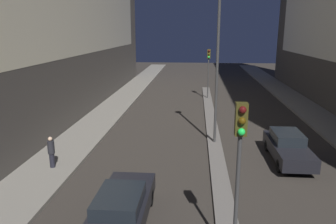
{
  "coord_description": "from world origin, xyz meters",
  "views": [
    {
      "loc": [
        -1.24,
        -4.17,
        6.87
      ],
      "look_at": [
        -2.82,
        14.46,
        2.14
      ],
      "focal_mm": 35.0,
      "sensor_mm": 36.0,
      "label": 1
    }
  ],
  "objects_px": {
    "pedestrian_on_left_sidewalk": "(51,151)",
    "car_right_lane": "(288,147)",
    "traffic_light_near": "(240,150)",
    "car_left_lane": "(122,208)",
    "traffic_light_mid": "(209,63)",
    "street_lamp": "(218,36)"
  },
  "relations": [
    {
      "from": "traffic_light_near",
      "to": "street_lamp",
      "type": "xyz_separation_m",
      "value": [
        0.0,
        10.73,
        2.79
      ]
    },
    {
      "from": "traffic_light_mid",
      "to": "car_right_lane",
      "type": "height_order",
      "value": "traffic_light_mid"
    },
    {
      "from": "car_right_lane",
      "to": "pedestrian_on_left_sidewalk",
      "type": "xyz_separation_m",
      "value": [
        -12.05,
        -2.3,
        0.24
      ]
    },
    {
      "from": "car_left_lane",
      "to": "pedestrian_on_left_sidewalk",
      "type": "relative_size",
      "value": 3.01
    },
    {
      "from": "traffic_light_near",
      "to": "traffic_light_mid",
      "type": "bearing_deg",
      "value": 90.0
    },
    {
      "from": "street_lamp",
      "to": "car_left_lane",
      "type": "bearing_deg",
      "value": -112.49
    },
    {
      "from": "car_left_lane",
      "to": "pedestrian_on_left_sidewalk",
      "type": "distance_m",
      "value": 6.37
    },
    {
      "from": "traffic_light_mid",
      "to": "traffic_light_near",
      "type": "bearing_deg",
      "value": -90.0
    },
    {
      "from": "street_lamp",
      "to": "car_left_lane",
      "type": "xyz_separation_m",
      "value": [
        -3.76,
        -9.07,
        -5.73
      ]
    },
    {
      "from": "traffic_light_near",
      "to": "car_right_lane",
      "type": "distance_m",
      "value": 9.68
    },
    {
      "from": "traffic_light_near",
      "to": "car_right_lane",
      "type": "relative_size",
      "value": 1.04
    },
    {
      "from": "car_left_lane",
      "to": "traffic_light_mid",
      "type": "bearing_deg",
      "value": 80.51
    },
    {
      "from": "traffic_light_near",
      "to": "car_left_lane",
      "type": "xyz_separation_m",
      "value": [
        -3.76,
        1.66,
        -2.94
      ]
    },
    {
      "from": "traffic_light_mid",
      "to": "pedestrian_on_left_sidewalk",
      "type": "height_order",
      "value": "traffic_light_mid"
    },
    {
      "from": "traffic_light_mid",
      "to": "car_left_lane",
      "type": "bearing_deg",
      "value": -99.49
    },
    {
      "from": "car_right_lane",
      "to": "traffic_light_near",
      "type": "bearing_deg",
      "value": -114.01
    },
    {
      "from": "traffic_light_near",
      "to": "street_lamp",
      "type": "relative_size",
      "value": 0.54
    },
    {
      "from": "street_lamp",
      "to": "pedestrian_on_left_sidewalk",
      "type": "distance_m",
      "value": 10.94
    },
    {
      "from": "pedestrian_on_left_sidewalk",
      "to": "car_right_lane",
      "type": "bearing_deg",
      "value": 10.79
    },
    {
      "from": "car_right_lane",
      "to": "traffic_light_mid",
      "type": "bearing_deg",
      "value": 103.46
    },
    {
      "from": "street_lamp",
      "to": "car_right_lane",
      "type": "relative_size",
      "value": 1.92
    },
    {
      "from": "traffic_light_near",
      "to": "car_right_lane",
      "type": "bearing_deg",
      "value": 65.99
    }
  ]
}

